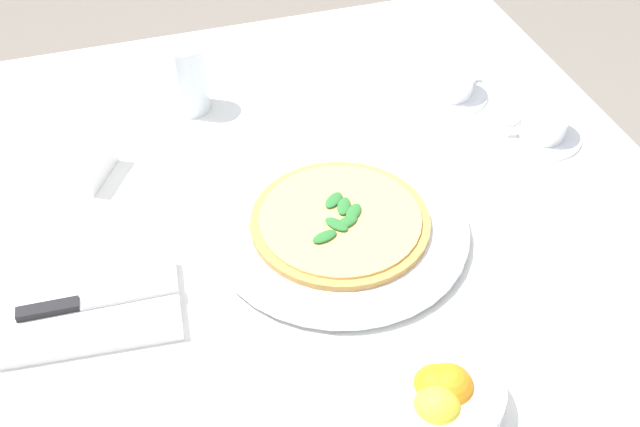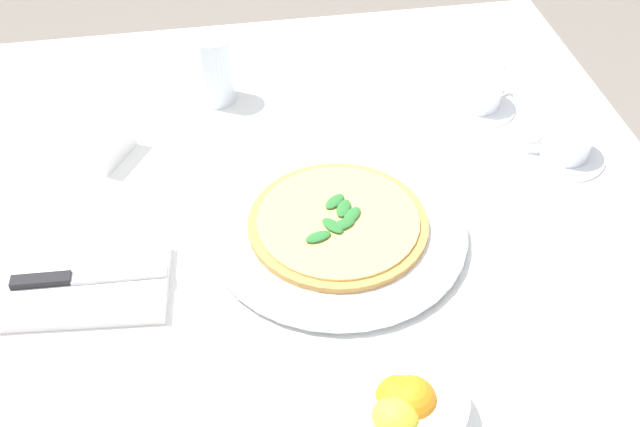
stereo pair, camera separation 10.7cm
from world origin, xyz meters
The scene contains 10 objects.
dining_table centered at (0.00, 0.00, 0.61)m, with size 1.10×1.10×0.74m.
pizza_plate centered at (0.04, -0.05, 0.76)m, with size 0.35×0.35×0.02m.
pizza centered at (0.04, -0.05, 0.77)m, with size 0.25×0.25×0.02m.
coffee_cup_far_right centered at (0.33, 0.21, 0.78)m, with size 0.13×0.13×0.07m.
coffee_cup_back_corner centered at (0.41, 0.06, 0.77)m, with size 0.13×0.13×0.06m.
water_glass_near_left centered at (-0.10, 0.30, 0.80)m, with size 0.07×0.07×0.12m.
napkin_folded centered at (-0.30, -0.10, 0.75)m, with size 0.23×0.15×0.02m.
dinner_knife centered at (-0.30, -0.10, 0.77)m, with size 0.20×0.03×0.01m.
citrus_bowl centered at (0.05, -0.35, 0.77)m, with size 0.15×0.15×0.07m.
menu_card centered at (-0.26, 0.16, 0.77)m, with size 0.05×0.08×0.06m.
Camera 2 is at (-0.11, -0.80, 1.50)m, focal length 43.25 mm.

